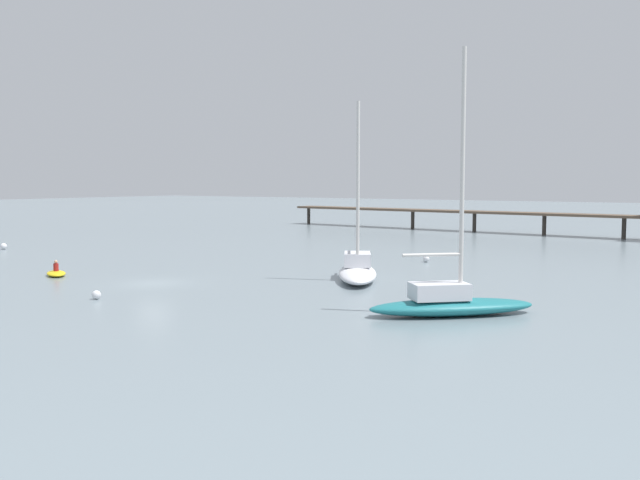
{
  "coord_description": "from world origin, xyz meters",
  "views": [
    {
      "loc": [
        35.14,
        -32.93,
        6.84
      ],
      "look_at": [
        0.0,
        20.01,
        1.5
      ],
      "focal_mm": 39.99,
      "sensor_mm": 36.0,
      "label": 1
    }
  ],
  "objects_px": {
    "pier": "(582,207)",
    "sailboat_white": "(357,269)",
    "mooring_buoy_inner": "(4,246)",
    "dinghy_yellow": "(56,273)",
    "mooring_buoy_far": "(96,295)",
    "sailboat_teal": "(450,300)",
    "mooring_buoy_outer": "(426,259)"
  },
  "relations": [
    {
      "from": "pier",
      "to": "mooring_buoy_far",
      "type": "distance_m",
      "value": 63.53
    },
    {
      "from": "mooring_buoy_inner",
      "to": "mooring_buoy_outer",
      "type": "distance_m",
      "value": 41.76
    },
    {
      "from": "mooring_buoy_outer",
      "to": "mooring_buoy_far",
      "type": "relative_size",
      "value": 1.06
    },
    {
      "from": "sailboat_white",
      "to": "mooring_buoy_inner",
      "type": "distance_m",
      "value": 40.27
    },
    {
      "from": "pier",
      "to": "sailboat_white",
      "type": "xyz_separation_m",
      "value": [
        -3.67,
        -47.0,
        -2.91
      ]
    },
    {
      "from": "mooring_buoy_inner",
      "to": "mooring_buoy_far",
      "type": "relative_size",
      "value": 1.21
    },
    {
      "from": "mooring_buoy_inner",
      "to": "mooring_buoy_far",
      "type": "height_order",
      "value": "mooring_buoy_inner"
    },
    {
      "from": "sailboat_teal",
      "to": "mooring_buoy_far",
      "type": "relative_size",
      "value": 25.96
    },
    {
      "from": "pier",
      "to": "sailboat_white",
      "type": "bearing_deg",
      "value": -94.47
    },
    {
      "from": "dinghy_yellow",
      "to": "mooring_buoy_outer",
      "type": "xyz_separation_m",
      "value": [
        18.44,
        22.56,
        0.07
      ]
    },
    {
      "from": "pier",
      "to": "mooring_buoy_outer",
      "type": "xyz_separation_m",
      "value": [
        -4.28,
        -34.65,
        -3.39
      ]
    },
    {
      "from": "mooring_buoy_far",
      "to": "mooring_buoy_inner",
      "type": "bearing_deg",
      "value": 155.52
    },
    {
      "from": "sailboat_teal",
      "to": "mooring_buoy_outer",
      "type": "bearing_deg",
      "value": 118.0
    },
    {
      "from": "mooring_buoy_inner",
      "to": "mooring_buoy_far",
      "type": "xyz_separation_m",
      "value": [
        31.83,
        -14.49,
        -0.05
      ]
    },
    {
      "from": "sailboat_white",
      "to": "mooring_buoy_outer",
      "type": "bearing_deg",
      "value": 92.83
    },
    {
      "from": "dinghy_yellow",
      "to": "mooring_buoy_far",
      "type": "distance_m",
      "value": 11.76
    },
    {
      "from": "mooring_buoy_inner",
      "to": "dinghy_yellow",
      "type": "bearing_deg",
      "value": -23.97
    },
    {
      "from": "pier",
      "to": "sailboat_teal",
      "type": "distance_m",
      "value": 56.04
    },
    {
      "from": "mooring_buoy_far",
      "to": "sailboat_white",
      "type": "bearing_deg",
      "value": 61.11
    },
    {
      "from": "pier",
      "to": "mooring_buoy_outer",
      "type": "relative_size",
      "value": 107.5
    },
    {
      "from": "sailboat_teal",
      "to": "pier",
      "type": "bearing_deg",
      "value": 97.0
    },
    {
      "from": "pier",
      "to": "mooring_buoy_far",
      "type": "xyz_separation_m",
      "value": [
        -12.1,
        -62.27,
        -3.41
      ]
    },
    {
      "from": "dinghy_yellow",
      "to": "mooring_buoy_far",
      "type": "relative_size",
      "value": 5.96
    },
    {
      "from": "sailboat_white",
      "to": "pier",
      "type": "bearing_deg",
      "value": 85.53
    },
    {
      "from": "pier",
      "to": "mooring_buoy_outer",
      "type": "distance_m",
      "value": 35.08
    },
    {
      "from": "sailboat_white",
      "to": "mooring_buoy_far",
      "type": "height_order",
      "value": "sailboat_white"
    },
    {
      "from": "sailboat_white",
      "to": "mooring_buoy_inner",
      "type": "bearing_deg",
      "value": -178.88
    },
    {
      "from": "sailboat_white",
      "to": "mooring_buoy_outer",
      "type": "distance_m",
      "value": 12.37
    },
    {
      "from": "sailboat_teal",
      "to": "mooring_buoy_far",
      "type": "height_order",
      "value": "sailboat_teal"
    },
    {
      "from": "sailboat_teal",
      "to": "dinghy_yellow",
      "type": "height_order",
      "value": "sailboat_teal"
    },
    {
      "from": "dinghy_yellow",
      "to": "mooring_buoy_far",
      "type": "height_order",
      "value": "dinghy_yellow"
    },
    {
      "from": "mooring_buoy_far",
      "to": "mooring_buoy_outer",
      "type": "bearing_deg",
      "value": 74.19
    }
  ]
}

